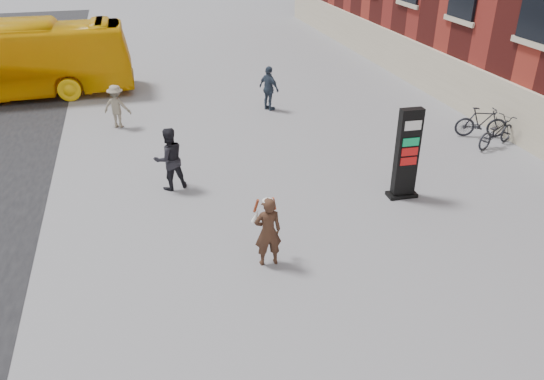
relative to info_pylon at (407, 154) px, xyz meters
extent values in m
plane|color=#9E9EA3|center=(-4.12, -1.41, -1.22)|extent=(100.00, 100.00, 0.00)
cube|color=beige|center=(5.32, 4.59, -0.32)|extent=(0.18, 44.00, 1.80)
cube|color=black|center=(0.00, 0.00, 0.00)|extent=(0.60, 0.27, 2.44)
cube|color=black|center=(0.00, 0.00, -1.17)|extent=(0.80, 0.42, 0.10)
cube|color=white|center=(0.00, 0.00, 0.83)|extent=(0.45, 0.29, 0.24)
cube|color=#098047|center=(0.00, 0.00, 0.39)|extent=(0.45, 0.29, 0.21)
cube|color=#9B0F0E|center=(0.00, 0.00, 0.13)|extent=(0.45, 0.29, 0.21)
cube|color=#9B0F0E|center=(0.00, 0.00, -0.14)|extent=(0.45, 0.29, 0.21)
imported|color=#43291A|center=(-4.21, -2.02, -0.42)|extent=(0.59, 0.39, 1.60)
cylinder|color=white|center=(-4.21, -2.02, 0.31)|extent=(0.22, 0.22, 0.05)
cone|color=white|center=(-4.01, -1.78, -0.13)|extent=(0.22, 0.22, 0.39)
cylinder|color=maroon|center=(-4.01, -1.78, 0.10)|extent=(0.13, 0.12, 0.33)
cone|color=white|center=(-4.40, -1.78, -0.13)|extent=(0.22, 0.22, 0.39)
cylinder|color=maroon|center=(-4.40, -1.78, 0.10)|extent=(0.13, 0.13, 0.33)
imported|color=black|center=(-5.87, 2.07, -0.35)|extent=(0.99, 0.86, 1.74)
imported|color=gray|center=(-7.20, 7.23, -0.47)|extent=(1.11, 0.91, 1.50)
imported|color=#313F51|center=(-1.65, 7.63, -0.38)|extent=(0.83, 1.05, 1.67)
imported|color=black|center=(4.48, 2.33, -0.75)|extent=(1.90, 1.25, 0.95)
imported|color=black|center=(4.48, 3.14, -0.71)|extent=(1.76, 1.03, 1.02)
camera|label=1|loc=(-6.56, -11.10, 5.52)|focal=35.00mm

